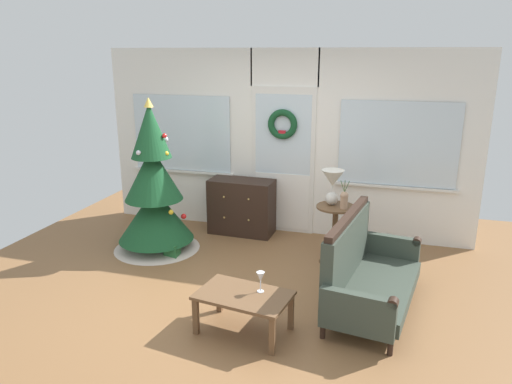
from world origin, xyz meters
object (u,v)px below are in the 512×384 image
(settee_sofa, at_px, (364,272))
(flower_vase, at_px, (344,199))
(christmas_tree, at_px, (154,195))
(wine_glass, at_px, (261,277))
(gift_box, at_px, (172,250))
(side_table, at_px, (335,221))
(dresser_cabinet, at_px, (242,207))
(coffee_table, at_px, (244,299))
(table_lamp, at_px, (333,182))

(settee_sofa, distance_m, flower_vase, 1.20)
(christmas_tree, bearing_deg, wine_glass, -38.60)
(christmas_tree, relative_size, gift_box, 11.55)
(side_table, xyz_separation_m, wine_glass, (-0.44, -1.83, 0.04))
(dresser_cabinet, xyz_separation_m, side_table, (1.38, -0.50, 0.09))
(settee_sofa, relative_size, gift_box, 9.75)
(dresser_cabinet, height_order, side_table, dresser_cabinet)
(coffee_table, relative_size, gift_box, 5.33)
(wine_glass, bearing_deg, gift_box, 140.16)
(flower_vase, bearing_deg, side_table, 149.04)
(settee_sofa, bearing_deg, wine_glass, -141.54)
(gift_box, bearing_deg, coffee_table, -44.32)
(table_lamp, xyz_separation_m, wine_glass, (-0.38, -1.87, -0.44))
(settee_sofa, xyz_separation_m, flower_vase, (-0.34, 1.07, 0.42))
(wine_glass, bearing_deg, coffee_table, -148.16)
(flower_vase, distance_m, gift_box, 2.24)
(table_lamp, relative_size, wine_glass, 2.26)
(dresser_cabinet, relative_size, settee_sofa, 0.55)
(dresser_cabinet, distance_m, wine_glass, 2.52)
(christmas_tree, xyz_separation_m, settee_sofa, (2.72, -0.77, -0.36))
(coffee_table, relative_size, wine_glass, 4.66)
(wine_glass, bearing_deg, table_lamp, 78.51)
(side_table, height_order, table_lamp, table_lamp)
(side_table, height_order, gift_box, side_table)
(flower_vase, bearing_deg, coffee_table, -110.02)
(side_table, relative_size, wine_glass, 3.48)
(side_table, distance_m, table_lamp, 0.49)
(settee_sofa, distance_m, side_table, 1.22)
(coffee_table, bearing_deg, wine_glass, 31.84)
(side_table, distance_m, coffee_table, 2.01)
(flower_vase, bearing_deg, dresser_cabinet, 159.32)
(dresser_cabinet, height_order, coffee_table, dresser_cabinet)
(side_table, bearing_deg, christmas_tree, -170.97)
(dresser_cabinet, bearing_deg, settee_sofa, -41.76)
(side_table, relative_size, gift_box, 3.98)
(settee_sofa, height_order, coffee_table, settee_sofa)
(christmas_tree, height_order, gift_box, christmas_tree)
(dresser_cabinet, xyz_separation_m, flower_vase, (1.48, -0.56, 0.41))
(side_table, bearing_deg, gift_box, -164.12)
(side_table, distance_m, flower_vase, 0.33)
(settee_sofa, relative_size, coffee_table, 1.83)
(dresser_cabinet, xyz_separation_m, coffee_table, (0.81, -2.41, -0.06))
(settee_sofa, distance_m, wine_glass, 1.14)
(flower_vase, height_order, gift_box, flower_vase)
(gift_box, bearing_deg, dresser_cabinet, 61.17)
(coffee_table, bearing_deg, gift_box, 135.68)
(coffee_table, bearing_deg, dresser_cabinet, 108.46)
(christmas_tree, bearing_deg, settee_sofa, -15.74)
(christmas_tree, distance_m, settee_sofa, 2.85)
(flower_vase, bearing_deg, wine_glass, -106.97)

